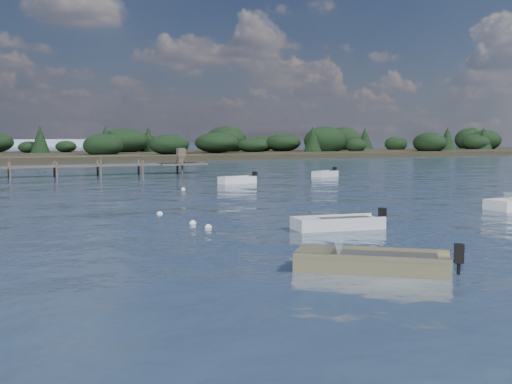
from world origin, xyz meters
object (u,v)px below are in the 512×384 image
tender_far_white (237,182)px  tender_far_grey_b (325,175)px  dinghy_near_olive (372,265)px  dinghy_mid_grey (338,225)px

tender_far_white → tender_far_grey_b: 12.17m
dinghy_near_olive → tender_far_grey_b: bearing=60.7°
dinghy_mid_grey → dinghy_near_olive: dinghy_near_olive is taller
dinghy_near_olive → tender_far_white: size_ratio=1.28×
dinghy_near_olive → tender_far_white: bearing=73.3°
dinghy_near_olive → tender_far_white: (10.10, 33.64, 0.01)m
dinghy_mid_grey → tender_far_white: tender_far_white is taller
dinghy_mid_grey → tender_far_grey_b: bearing=59.7°
dinghy_near_olive → tender_far_grey_b: size_ratio=1.38×
dinghy_mid_grey → dinghy_near_olive: size_ratio=0.94×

